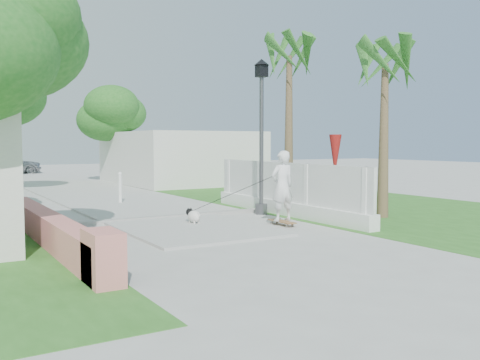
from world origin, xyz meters
TOP-DOWN VIEW (x-y plane):
  - ground at (0.00, 0.00)m, footprint 90.00×90.00m
  - path_strip at (0.00, 20.00)m, footprint 3.20×36.00m
  - curb at (0.00, 6.00)m, footprint 6.50×0.25m
  - grass_right at (7.00, 8.00)m, footprint 8.00×20.00m
  - pink_wall at (-3.30, 3.55)m, footprint 0.45×8.20m
  - lattice_fence at (3.40, 5.00)m, footprint 0.35×7.00m
  - building_right at (6.00, 18.00)m, footprint 6.00×8.00m
  - street_lamp at (2.90, 5.50)m, footprint 0.44×0.44m
  - bollard at (0.20, 10.00)m, footprint 0.14×0.14m
  - patio_umbrella at (4.80, 4.50)m, footprint 0.36×0.36m
  - tree_path_right at (3.22, 19.98)m, footprint 3.00×3.00m
  - palm_far at (4.60, 6.50)m, footprint 1.80×1.80m
  - palm_near at (5.40, 3.20)m, footprint 1.80×1.80m
  - skateboarder at (1.34, 4.05)m, footprint 2.20×1.82m
  - dog at (0.31, 4.66)m, footprint 0.32×0.63m
  - parked_car at (-0.69, 30.12)m, footprint 4.21×1.80m

SIDE VIEW (x-z plane):
  - ground at x=0.00m, z-range 0.00..0.00m
  - grass_right at x=7.00m, z-range 0.00..0.01m
  - path_strip at x=0.00m, z-range 0.00..0.06m
  - curb at x=0.00m, z-range 0.00..0.10m
  - dog at x=0.31m, z-range 0.02..0.45m
  - pink_wall at x=-3.30m, z-range -0.09..0.71m
  - lattice_fence at x=3.40m, z-range -0.21..1.29m
  - bollard at x=0.20m, z-range 0.04..1.13m
  - parked_car at x=-0.69m, z-range 0.00..1.42m
  - skateboarder at x=1.34m, z-range -0.12..1.74m
  - building_right at x=6.00m, z-range 0.00..2.60m
  - patio_umbrella at x=4.80m, z-range 0.54..2.84m
  - street_lamp at x=2.90m, z-range 0.21..4.65m
  - tree_path_right at x=3.22m, z-range 1.10..5.89m
  - palm_near at x=5.40m, z-range 1.60..6.30m
  - palm_far at x=4.60m, z-range 1.83..7.13m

